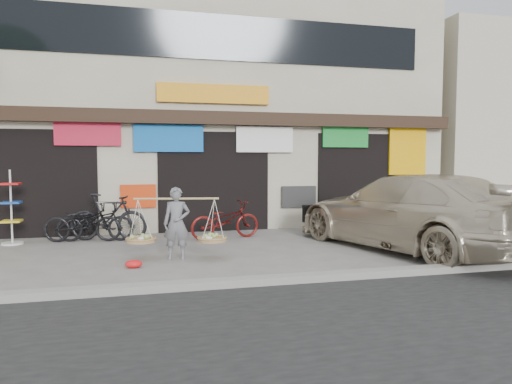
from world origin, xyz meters
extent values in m
plane|color=gray|center=(0.00, 0.00, 0.00)|extent=(70.00, 70.00, 0.00)
cube|color=gray|center=(0.00, -2.00, 0.06)|extent=(70.00, 0.25, 0.12)
cube|color=#BFB69B|center=(0.00, 6.50, 3.50)|extent=(14.00, 6.00, 7.00)
cube|color=black|center=(0.00, 3.48, 5.20)|extent=(12.00, 0.06, 1.20)
cube|color=black|center=(0.00, 3.35, 3.05)|extent=(14.00, 0.35, 0.35)
cube|color=black|center=(-4.50, 3.75, 1.35)|extent=(3.00, 0.60, 2.70)
cube|color=black|center=(0.00, 3.75, 1.35)|extent=(3.00, 0.60, 2.70)
cube|color=black|center=(4.50, 3.75, 1.35)|extent=(3.00, 0.60, 2.70)
cube|color=red|center=(-3.20, 3.42, 2.60)|extent=(1.60, 0.08, 0.60)
cube|color=#0B5DB9|center=(-1.20, 3.42, 2.50)|extent=(1.80, 0.08, 0.70)
cube|color=white|center=(1.40, 3.42, 2.50)|extent=(1.60, 0.08, 0.70)
cube|color=#188D2F|center=(3.80, 3.42, 2.60)|extent=(1.40, 0.08, 0.60)
cube|color=#F9AE06|center=(5.80, 3.42, 2.20)|extent=(1.20, 0.08, 1.40)
cube|color=red|center=(-2.00, 3.42, 1.00)|extent=(0.90, 0.08, 0.60)
cube|color=#292929|center=(2.40, 3.42, 0.90)|extent=(1.00, 0.08, 0.60)
cube|color=orange|center=(0.00, 3.42, 3.70)|extent=(3.00, 0.08, 0.50)
imported|color=slate|center=(-1.23, 0.16, 0.71)|extent=(0.57, 0.42, 1.41)
cylinder|color=tan|center=(-1.23, 0.16, 1.19)|extent=(1.63, 0.32, 0.04)
cylinder|color=tan|center=(-1.91, 0.28, 0.38)|extent=(0.56, 0.56, 0.07)
ellipsoid|color=#A5BF66|center=(-1.91, 0.28, 0.44)|extent=(0.39, 0.39, 0.10)
cylinder|color=tan|center=(-0.55, 0.04, 0.38)|extent=(0.56, 0.56, 0.07)
ellipsoid|color=#A5BF66|center=(-0.55, 0.04, 0.44)|extent=(0.39, 0.39, 0.10)
imported|color=black|center=(-3.00, 2.61, 0.47)|extent=(1.84, 0.81, 0.93)
imported|color=black|center=(-2.70, 2.60, 0.57)|extent=(1.97, 1.04, 1.14)
imported|color=#5C120F|center=(0.08, 2.20, 0.46)|extent=(1.85, 0.96, 0.93)
imported|color=black|center=(-3.28, 2.61, 0.47)|extent=(1.84, 0.81, 0.93)
imported|color=beige|center=(3.73, -0.02, 0.82)|extent=(3.82, 6.09, 1.64)
cube|color=black|center=(2.96, 2.56, 0.55)|extent=(1.66, 0.58, 0.45)
cube|color=silver|center=(2.94, 2.63, 0.45)|extent=(0.44, 0.15, 0.12)
cylinder|color=silver|center=(-4.82, 2.64, 0.02)|extent=(0.47, 0.47, 0.04)
cylinder|color=silver|center=(-4.82, 2.64, 0.86)|extent=(0.04, 0.04, 1.72)
cube|color=yellow|center=(-4.82, 2.64, 0.54)|extent=(0.42, 0.42, 0.04)
cube|color=#194CB2|center=(-4.82, 2.64, 0.97)|extent=(0.42, 0.42, 0.04)
cube|color=red|center=(-4.82, 2.64, 1.40)|extent=(0.42, 0.42, 0.04)
ellipsoid|color=red|center=(-2.04, -0.39, 0.07)|extent=(0.31, 0.25, 0.14)
camera|label=1|loc=(-1.80, -8.79, 1.95)|focal=32.00mm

